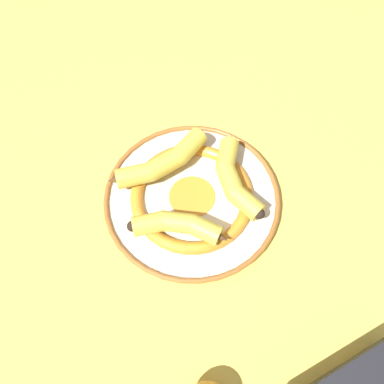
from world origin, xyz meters
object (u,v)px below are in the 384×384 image
banana_a (162,163)px  banana_b (233,177)px  banana_c (179,225)px  decorative_bowl (192,197)px

banana_a → banana_b: (-0.09, 0.11, -0.00)m
banana_a → banana_c: bearing=-108.2°
banana_b → decorative_bowl: bearing=-89.1°
decorative_bowl → banana_c: (0.07, 0.04, 0.04)m
banana_a → banana_b: 0.14m
decorative_bowl → banana_c: banana_c is taller
decorative_bowl → banana_c: size_ratio=2.32×
decorative_bowl → banana_b: 0.09m
banana_a → banana_c: size_ratio=1.49×
banana_a → banana_b: size_ratio=1.20×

